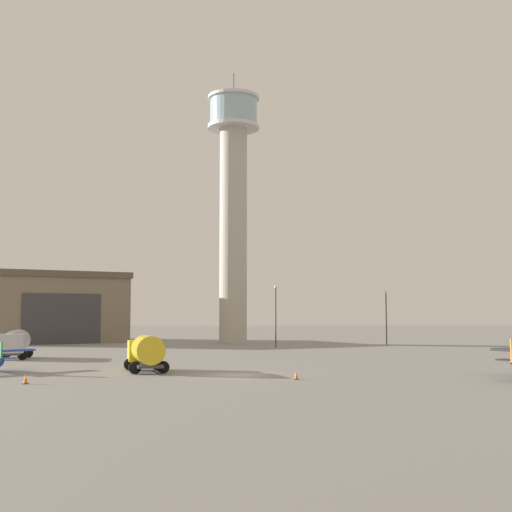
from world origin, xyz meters
The scene contains 9 objects.
ground_plane centered at (0.00, 0.00, 0.00)m, with size 400.00×400.00×0.00m, color gray.
control_tower centered at (-0.46, 55.33, 24.28)m, with size 8.48×8.48×44.64m.
hangar centered at (-32.00, 62.17, 5.78)m, with size 30.18×29.66×11.51m.
truck_fuel_tanker_silver centered at (-23.67, 19.69, 1.69)m, with size 3.80×6.15×3.04m.
truck_fuel_tanker_yellow centered at (-7.50, 2.94, 1.67)m, with size 4.20×6.15×3.04m.
light_post_west centered at (23.26, 50.07, 4.97)m, with size 0.44×0.44×8.31m.
light_post_east centered at (5.64, 42.18, 5.22)m, with size 0.44×0.44×8.78m.
traffic_cone_near_right centered at (4.34, -3.45, 0.30)m, with size 0.36×0.36×0.61m.
traffic_cone_mid_apron centered at (-14.63, -6.06, 0.36)m, with size 0.36×0.36×0.73m.
Camera 1 is at (-0.23, -53.37, 4.91)m, focal length 47.13 mm.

